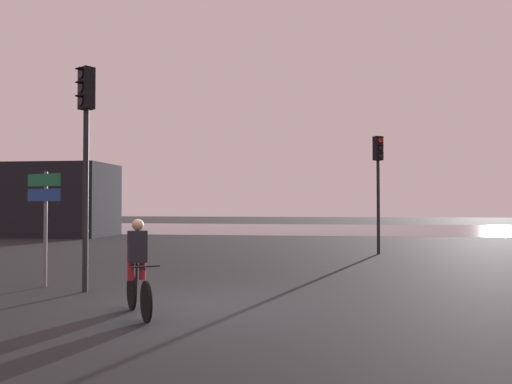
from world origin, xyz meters
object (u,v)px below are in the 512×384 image
(direction_sign_post, at_px, (45,207))
(cyclist, at_px, (138,266))
(distant_building, at_px, (38,200))
(traffic_light_far_right, at_px, (378,172))
(traffic_light_near_left, at_px, (86,136))

(direction_sign_post, height_order, cyclist, direction_sign_post)
(distant_building, xyz_separation_m, traffic_light_far_right, (18.31, -8.00, 0.97))
(direction_sign_post, bearing_deg, traffic_light_near_left, -178.63)
(cyclist, bearing_deg, direction_sign_post, -71.75)
(distant_building, xyz_separation_m, cyclist, (13.09, -18.89, -1.25))
(traffic_light_far_right, xyz_separation_m, direction_sign_post, (-8.34, -8.42, -1.25))
(direction_sign_post, bearing_deg, traffic_light_far_right, -111.76)
(direction_sign_post, xyz_separation_m, cyclist, (3.12, -2.46, -0.97))
(cyclist, bearing_deg, distant_building, -88.74)
(distant_building, height_order, traffic_light_far_right, traffic_light_far_right)
(distant_building, height_order, cyclist, distant_building)
(traffic_light_near_left, height_order, cyclist, traffic_light_near_left)
(distant_building, height_order, traffic_light_near_left, traffic_light_near_left)
(traffic_light_far_right, relative_size, cyclist, 2.71)
(direction_sign_post, relative_size, cyclist, 1.60)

